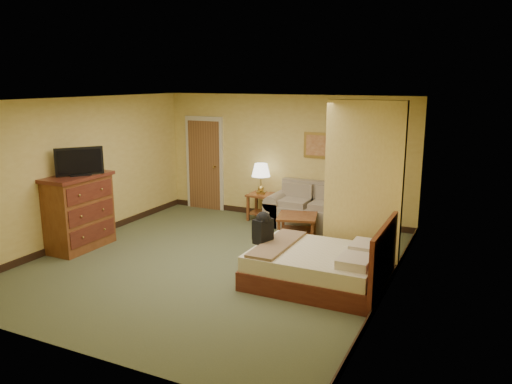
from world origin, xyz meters
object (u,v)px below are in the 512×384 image
Objects in this scene: coffee_table at (297,222)px; dresser at (79,212)px; loveseat at (311,213)px; bed at (320,266)px.

dresser is at bearing -146.91° from coffee_table.
loveseat is 0.83m from coffee_table.
dresser reaches higher than coffee_table.
bed is at bearing -60.13° from coffee_table.
bed is at bearing 3.58° from dresser.
bed is (4.30, 0.27, -0.38)m from dresser.
coffee_table is at bearing 119.87° from bed.
bed reaches higher than coffee_table.
loveseat reaches higher than coffee_table.
loveseat is 4.39m from dresser.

